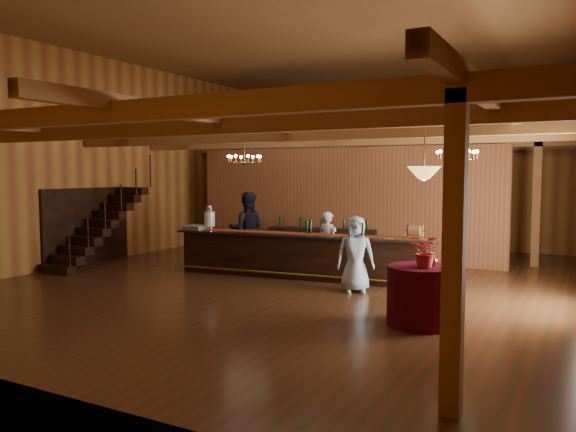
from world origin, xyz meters
The scene contains 27 objects.
floor centered at (0.00, 0.00, 0.00)m, with size 14.00×14.00×0.00m, color #402914.
ceiling centered at (0.00, 0.00, 5.50)m, with size 14.00×14.00×0.00m, color olive.
wall_back centered at (0.00, 7.00, 2.75)m, with size 12.00×0.10×5.50m, color #AC7531.
wall_front centered at (0.00, -7.00, 2.75)m, with size 12.00×0.10×5.50m, color #AC7531.
wall_left centered at (-6.00, 0.00, 2.75)m, with size 0.10×14.00×5.50m, color #AC7531.
beam_grid centered at (0.00, 0.51, 3.24)m, with size 11.90×13.90×0.39m.
support_posts centered at (0.00, -0.50, 1.60)m, with size 9.20×10.20×3.20m.
partition_wall centered at (-0.50, 3.50, 1.55)m, with size 9.00×0.18×3.10m, color brown.
staircase centered at (-5.45, -0.74, 1.00)m, with size 1.00×2.80×2.00m.
backroom_boxes centered at (-0.29, 5.50, 0.53)m, with size 4.10×0.60×1.10m.
tasting_bar centered at (-0.13, 0.28, 0.51)m, with size 6.11×1.37×1.02m.
beverage_dispenser centered at (-2.50, 0.09, 1.30)m, with size 0.26×0.26×0.60m.
glass_rack_tray centered at (-2.81, -0.04, 1.06)m, with size 0.50×0.50×0.10m, color gray.
raffle_drum centered at (2.48, 0.50, 1.19)m, with size 0.34×0.24×0.30m.
bar_bottle_0 centered at (0.00, 0.41, 1.16)m, with size 0.07×0.07×0.30m, color black.
bar_bottle_1 centered at (0.08, 0.42, 1.16)m, with size 0.07×0.07×0.30m, color black.
backbar_shelf centered at (-0.84, 3.05, 0.43)m, with size 3.05×0.48×0.86m, color black.
round_table centered at (3.38, -2.38, 0.47)m, with size 1.09×1.09×0.94m, color #3A0415.
chandelier_left centered at (-1.61, 0.29, 2.73)m, with size 0.80×0.80×0.63m.
chandelier_right centered at (3.32, 0.37, 2.76)m, with size 0.80×0.80×0.60m.
pendant_lamp centered at (3.38, -2.38, 2.40)m, with size 0.52×0.52×0.90m.
bartender centered at (0.19, 1.16, 0.74)m, with size 0.54×0.35×1.48m, color white.
staff_second centered at (-1.94, 0.92, 0.96)m, with size 0.93×0.73×1.92m, color black.
guest centered at (1.56, -0.57, 0.77)m, with size 0.75×0.49×1.54m, color #9BC1DA.
floor_plant centered at (1.71, 3.70, 0.58)m, with size 0.64×0.51×1.16m, color #2B4821.
table_flowers centered at (3.48, -2.51, 1.19)m, with size 0.45×0.39×0.50m, color red.
table_vase centered at (3.49, -2.25, 1.11)m, with size 0.16×0.16×0.33m, color #A88631.
Camera 1 is at (5.63, -11.05, 2.41)m, focal length 35.00 mm.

